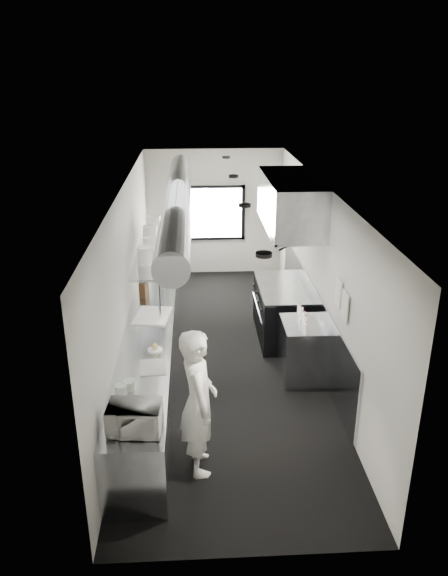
{
  "coord_description": "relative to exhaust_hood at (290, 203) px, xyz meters",
  "views": [
    {
      "loc": [
        -0.46,
        -7.95,
        4.45
      ],
      "look_at": [
        -0.02,
        -0.2,
        1.29
      ],
      "focal_mm": 34.29,
      "sensor_mm": 36.0,
      "label": 1
    }
  ],
  "objects": [
    {
      "name": "squeeze_bottle_b",
      "position": [
        0.04,
        -1.52,
        -1.41
      ],
      "size": [
        0.07,
        0.07,
        0.16
      ],
      "primitive_type": "cylinder",
      "rotation": [
        0.0,
        0.0,
        0.33
      ],
      "color": "white",
      "rests_on": "bottle_station"
    },
    {
      "name": "floor",
      "position": [
        -1.1,
        -0.7,
        -2.39
      ],
      "size": [
        3.0,
        8.0,
        0.01
      ],
      "primitive_type": "cube",
      "color": "black",
      "rests_on": "ground"
    },
    {
      "name": "squeeze_bottle_c",
      "position": [
        0.04,
        -1.39,
        -1.4
      ],
      "size": [
        0.08,
        0.08,
        0.18
      ],
      "primitive_type": "cylinder",
      "rotation": [
        0.0,
        0.0,
        -0.41
      ],
      "color": "white",
      "rests_on": "bottle_station"
    },
    {
      "name": "newspaper",
      "position": [
        -2.11,
        -2.55,
        -1.49
      ],
      "size": [
        0.35,
        0.43,
        0.01
      ],
      "primitive_type": "cube",
      "rotation": [
        0.0,
        0.0,
        0.07
      ],
      "color": "white",
      "rests_on": "prep_counter"
    },
    {
      "name": "pastry",
      "position": [
        -2.12,
        -2.1,
        -1.43
      ],
      "size": [
        0.09,
        0.09,
        0.09
      ],
      "primitive_type": "sphere",
      "color": "#DFBF75",
      "rests_on": "small_plate"
    },
    {
      "name": "wall_front",
      "position": [
        -1.1,
        -4.7,
        -0.99
      ],
      "size": [
        3.0,
        0.02,
        2.8
      ],
      "primitive_type": "cube",
      "color": "#B8B6AE",
      "rests_on": "floor"
    },
    {
      "name": "wall_back",
      "position": [
        -1.1,
        3.3,
        -0.99
      ],
      "size": [
        3.0,
        0.02,
        2.8
      ],
      "primitive_type": "cube",
      "color": "#B8B6AE",
      "rests_on": "floor"
    },
    {
      "name": "microwave",
      "position": [
        -2.22,
        -3.84,
        -1.34
      ],
      "size": [
        0.54,
        0.43,
        0.31
      ],
      "primitive_type": "imported",
      "rotation": [
        0.0,
        0.0,
        -0.07
      ],
      "color": "silver",
      "rests_on": "prep_counter"
    },
    {
      "name": "bottle_station",
      "position": [
        0.05,
        -1.4,
        -1.94
      ],
      "size": [
        0.65,
        0.8,
        0.9
      ],
      "primitive_type": "cube",
      "color": "#9AA0A8",
      "rests_on": "floor"
    },
    {
      "name": "cutting_board",
      "position": [
        -2.22,
        -1.01,
        -1.48
      ],
      "size": [
        0.59,
        0.73,
        0.02
      ],
      "primitive_type": "cube",
      "rotation": [
        0.0,
        0.0,
        -0.14
      ],
      "color": "white",
      "rests_on": "prep_counter"
    },
    {
      "name": "pass_shelf",
      "position": [
        -2.29,
        0.3,
        -0.86
      ],
      "size": [
        0.45,
        3.0,
        0.68
      ],
      "color": "#9AA0A8",
      "rests_on": "prep_counter"
    },
    {
      "name": "deli_tub_b",
      "position": [
        -2.36,
        -3.03,
        -1.43
      ],
      "size": [
        0.18,
        0.18,
        0.11
      ],
      "primitive_type": "cylinder",
      "rotation": [
        0.0,
        0.0,
        0.17
      ],
      "color": "silver",
      "rests_on": "prep_counter"
    },
    {
      "name": "prep_counter",
      "position": [
        -2.25,
        -1.2,
        -1.94
      ],
      "size": [
        0.7,
        6.0,
        0.9
      ],
      "primitive_type": "cube",
      "color": "#9AA0A8",
      "rests_on": "floor"
    },
    {
      "name": "wall_right",
      "position": [
        0.4,
        -0.7,
        -0.99
      ],
      "size": [
        0.02,
        8.0,
        2.8
      ],
      "primitive_type": "cube",
      "color": "#B8B6AE",
      "rests_on": "floor"
    },
    {
      "name": "plate_stack_b",
      "position": [
        -2.29,
        -0.01,
        -0.68
      ],
      "size": [
        0.28,
        0.28,
        0.28
      ],
      "primitive_type": "cylinder",
      "rotation": [
        0.0,
        0.0,
        -0.42
      ],
      "color": "white",
      "rests_on": "pass_shelf"
    },
    {
      "name": "notice_sheet_a",
      "position": [
        0.37,
        -1.9,
        -0.79
      ],
      "size": [
        0.02,
        0.28,
        0.38
      ],
      "primitive_type": "cube",
      "color": "silver",
      "rests_on": "wall_right"
    },
    {
      "name": "line_cook",
      "position": [
        -1.55,
        -3.36,
        -1.49
      ],
      "size": [
        0.51,
        0.71,
        1.81
      ],
      "primitive_type": "imported",
      "rotation": [
        0.0,
        0.0,
        1.69
      ],
      "color": "silver",
      "rests_on": "floor"
    },
    {
      "name": "wall_cladding",
      "position": [
        0.38,
        -0.4,
        -1.84
      ],
      "size": [
        0.03,
        5.5,
        1.1
      ],
      "primitive_type": "cube",
      "color": "#9AA0A8",
      "rests_on": "wall_right"
    },
    {
      "name": "exhaust_hood",
      "position": [
        0.0,
        0.0,
        0.0
      ],
      "size": [
        0.81,
        2.2,
        0.88
      ],
      "color": "#9AA0A8",
      "rests_on": "ceiling"
    },
    {
      "name": "hvac_duct",
      "position": [
        -1.8,
        -0.3,
        0.16
      ],
      "size": [
        0.4,
        6.4,
        0.4
      ],
      "primitive_type": "cylinder",
      "rotation": [
        1.57,
        0.0,
        0.0
      ],
      "color": "gray",
      "rests_on": "ceiling"
    },
    {
      "name": "squeeze_bottle_d",
      "position": [
        0.02,
        -1.25,
        -1.4
      ],
      "size": [
        0.07,
        0.07,
        0.19
      ],
      "primitive_type": "cylinder",
      "rotation": [
        0.0,
        0.0,
        -0.17
      ],
      "color": "white",
      "rests_on": "bottle_station"
    },
    {
      "name": "plate_stack_d",
      "position": [
        -2.29,
        0.94,
        -0.62
      ],
      "size": [
        0.32,
        0.32,
        0.4
      ],
      "primitive_type": "cylinder",
      "rotation": [
        0.0,
        0.0,
        0.3
      ],
      "color": "white",
      "rests_on": "pass_shelf"
    },
    {
      "name": "ceiling",
      "position": [
        -1.1,
        -0.7,
        0.41
      ],
      "size": [
        3.0,
        8.0,
        0.01
      ],
      "primitive_type": "cube",
      "color": "beige",
      "rests_on": "wall_back"
    },
    {
      "name": "far_work_table",
      "position": [
        -2.25,
        2.5,
        -1.94
      ],
      "size": [
        0.7,
        1.2,
        0.9
      ],
      "primitive_type": "cube",
      "color": "#9AA0A8",
      "rests_on": "floor"
    },
    {
      "name": "squeeze_bottle_e",
      "position": [
        0.02,
        -1.07,
        -1.41
      ],
      "size": [
        0.07,
        0.07,
        0.16
      ],
      "primitive_type": "cylinder",
      "rotation": [
        0.0,
        0.0,
        0.38
      ],
      "color": "white",
      "rests_on": "bottle_station"
    },
    {
      "name": "notice_sheet_b",
      "position": [
        0.37,
        -2.25,
        -0.84
      ],
      "size": [
        0.02,
        0.28,
        0.38
      ],
      "primitive_type": "cube",
      "color": "silver",
      "rests_on": "wall_right"
    },
    {
      "name": "squeeze_bottle_a",
      "position": [
        0.0,
        -1.73,
        -1.41
      ],
      "size": [
        0.07,
        0.07,
        0.16
      ],
      "primitive_type": "cylinder",
      "rotation": [
        0.0,
        0.0,
        0.39
      ],
      "color": "white",
      "rests_on": "bottle_station"
    },
    {
      "name": "range",
      "position": [
        -0.06,
        0.0,
        -1.92
      ],
      "size": [
        0.88,
        1.6,
        0.94
      ],
      "color": "black",
      "rests_on": "floor"
    },
    {
      "name": "knife_block",
      "position": [
        -2.4,
        -0.21,
        -1.36
      ],
      "size": [
        0.15,
        0.25,
        0.26
      ],
      "primitive_type": "cube",
      "rotation": [
        0.0,
        0.0,
        -0.19
      ],
      "color": "#52351C",
      "rests_on": "prep_counter"
    },
    {
      "name": "small_plate",
      "position": [
        -2.12,
        -2.1,
        -1.48
      ],
      "size": [
        0.26,
        0.26,
        0.02
      ],
      "primitive_type": "cylinder",
      "rotation": [
        0.0,
        0.0,
        0.34
      ],
      "color": "white",
      "rests_on": "prep_counter"
    },
    {
      "name": "plate_stack_a",
      "position": [
        -2.33,
        -0.52,
        -0.68
      ],
      "size": [
        0.25,
        0.25,
        0.28
      ],
      "primitive_type": "cylinder",
      "rotation": [
        0.0,
        0.0,
        0.03
      ],
      "color": "white",
      "rests_on": "pass_shelf"
    },
    {
      "name": "plate_stack_c",
      "position": [
        -2.31,
        0.47,
        -0.65
      ],
      "size": [
        0.26,
        0.26,
        0.34
      ],
      "primitive_type": "cylinder",
      "rotation": [
        0.0,
        0.0,
        0.08
      ],
      "color": "white",
      "rests_on": "pass_shelf"
    },
    {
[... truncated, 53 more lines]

